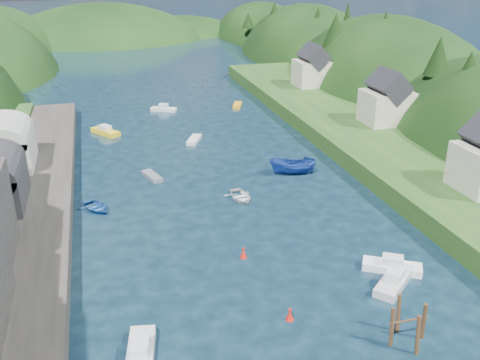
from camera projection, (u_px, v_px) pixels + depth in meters
name	position (u px, v px, depth m)	size (l,w,h in m)	color
ground	(201.00, 149.00, 79.18)	(600.00, 600.00, 0.00)	black
hillside_right	(383.00, 126.00, 115.27)	(36.00, 245.56, 48.00)	black
far_hills	(137.00, 67.00, 193.83)	(103.00, 68.00, 44.00)	black
hill_trees	(192.00, 57.00, 87.47)	(91.88, 150.07, 12.41)	black
terrace_right	(387.00, 148.00, 75.94)	(16.00, 120.00, 2.40)	#234719
right_bank_cottages	(380.00, 101.00, 82.27)	(9.00, 59.24, 8.41)	beige
piling_cluster_far	(408.00, 327.00, 39.29)	(3.16, 2.95, 3.81)	#382314
channel_buoy_near	(290.00, 315.00, 42.00)	(0.70, 0.70, 1.10)	red
channel_buoy_far	(243.00, 253.00, 50.68)	(0.70, 0.70, 1.10)	red
moored_boats	(232.00, 242.00, 52.14)	(32.38, 84.95, 2.39)	silver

